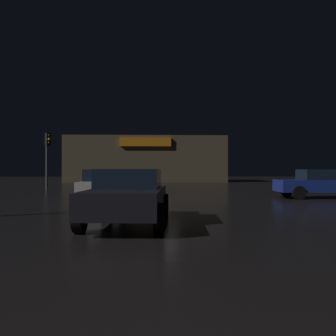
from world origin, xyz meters
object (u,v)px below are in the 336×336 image
(car_far, at_px, (106,185))
(car_crossing, at_px, (129,195))
(store_building, at_px, (146,160))
(traffic_signal_main, at_px, (48,150))
(car_near, at_px, (322,183))

(car_far, relative_size, car_crossing, 0.95)
(car_far, distance_m, car_crossing, 6.39)
(store_building, height_order, traffic_signal_main, store_building)
(traffic_signal_main, relative_size, car_far, 0.89)
(store_building, relative_size, car_far, 4.22)
(store_building, bearing_deg, car_far, -92.15)
(car_far, bearing_deg, traffic_signal_main, 119.51)
(store_building, distance_m, traffic_signal_main, 20.93)
(car_near, bearing_deg, traffic_signal_main, 155.18)
(car_near, height_order, car_crossing, car_near)
(traffic_signal_main, bearing_deg, car_crossing, -66.69)
(store_building, xyz_separation_m, car_near, (9.41, -27.24, -1.95))
(store_building, bearing_deg, car_crossing, -89.46)
(car_near, height_order, car_far, car_near)
(car_crossing, bearing_deg, traffic_signal_main, 113.31)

